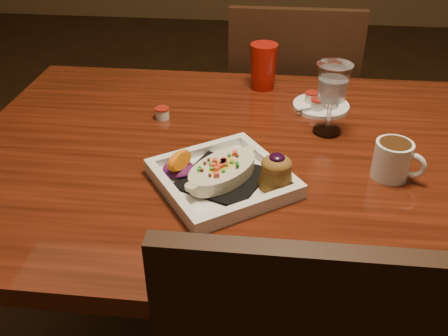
# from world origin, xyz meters

# --- Properties ---
(table) EXTENTS (1.50, 0.90, 0.75)m
(table) POSITION_xyz_m (0.00, 0.00, 0.65)
(table) COLOR maroon
(table) RESTS_ON floor
(chair_far) EXTENTS (0.42, 0.42, 0.93)m
(chair_far) POSITION_xyz_m (-0.00, 0.63, 0.51)
(chair_far) COLOR black
(chair_far) RESTS_ON floor
(plate) EXTENTS (0.33, 0.33, 0.08)m
(plate) POSITION_xyz_m (-0.13, -0.13, 0.77)
(plate) COLOR white
(plate) RESTS_ON table
(coffee_mug) EXTENTS (0.10, 0.08, 0.08)m
(coffee_mug) POSITION_xyz_m (0.19, -0.07, 0.79)
(coffee_mug) COLOR white
(coffee_mug) RESTS_ON table
(goblet) EXTENTS (0.08, 0.08, 0.17)m
(goblet) POSITION_xyz_m (0.07, 0.11, 0.87)
(goblet) COLOR silver
(goblet) RESTS_ON table
(saucer) EXTENTS (0.14, 0.14, 0.10)m
(saucer) POSITION_xyz_m (0.07, 0.24, 0.76)
(saucer) COLOR white
(saucer) RESTS_ON table
(creamer_loose) EXTENTS (0.04, 0.04, 0.03)m
(creamer_loose) POSITION_xyz_m (-0.33, 0.14, 0.76)
(creamer_loose) COLOR silver
(creamer_loose) RESTS_ON table
(red_tumbler) EXTENTS (0.08, 0.08, 0.13)m
(red_tumbler) POSITION_xyz_m (-0.09, 0.35, 0.81)
(red_tumbler) COLOR #A2130B
(red_tumbler) RESTS_ON table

